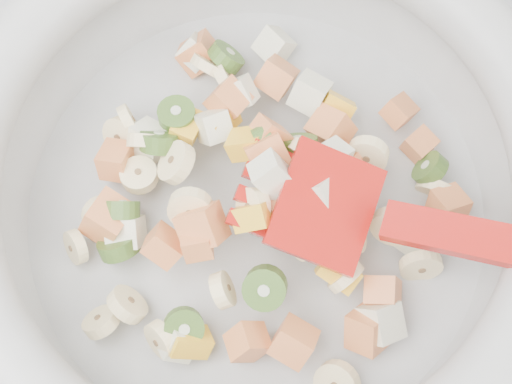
% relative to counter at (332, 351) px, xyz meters
% --- Properties ---
extents(counter, '(2.00, 0.60, 0.90)m').
position_rel_counter_xyz_m(counter, '(0.00, 0.00, 0.00)').
color(counter, '#A2A3A8').
rests_on(counter, ground).
extents(mixing_bowl, '(0.48, 0.38, 0.13)m').
position_rel_counter_xyz_m(mixing_bowl, '(-0.09, -0.01, 0.51)').
color(mixing_bowl, '#B6B6B4').
rests_on(mixing_bowl, counter).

